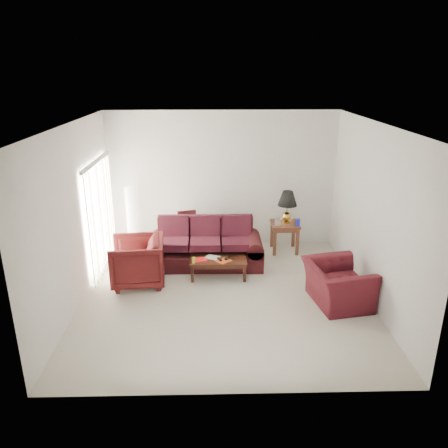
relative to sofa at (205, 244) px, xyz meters
name	(u,v)px	position (x,y,z in m)	size (l,w,h in m)	color
floor	(225,295)	(0.37, -1.30, -0.47)	(5.00, 5.00, 0.00)	beige
blinds	(101,216)	(-2.05, 0.00, 0.61)	(0.10, 2.00, 2.16)	silver
sofa	(205,244)	(0.00, 0.00, 0.00)	(2.30, 0.99, 0.94)	black
throw_pillow	(187,219)	(-0.40, 0.80, 0.24)	(0.39, 0.11, 0.39)	black
end_table	(284,237)	(1.72, 0.70, -0.15)	(0.60, 0.60, 0.65)	#552E1D
table_lamp	(287,207)	(1.76, 0.75, 0.53)	(0.42, 0.42, 0.70)	gold
clock	(278,223)	(1.54, 0.54, 0.25)	(0.14, 0.05, 0.14)	silver
blue_canister	(298,222)	(1.97, 0.53, 0.25)	(0.09, 0.09, 0.15)	#1A20AA
picture_frame	(275,217)	(1.53, 0.87, 0.25)	(0.12, 0.02, 0.15)	silver
floor_lamp	(131,218)	(-1.64, 0.90, 0.25)	(0.23, 0.23, 1.44)	white
armchair_left	(137,262)	(-1.25, -0.78, -0.03)	(0.94, 0.97, 0.88)	#3F0E0F
armchair_right	(337,284)	(2.27, -1.60, -0.11)	(1.10, 0.96, 0.71)	#410F16
coffee_table	(218,268)	(0.26, -0.55, -0.28)	(1.08, 0.54, 0.38)	black
magazine_red	(200,260)	(-0.09, -0.60, -0.09)	(0.25, 0.19, 0.01)	red
magazine_white	(212,257)	(0.14, -0.49, -0.09)	(0.25, 0.19, 0.01)	white
magazine_orange	(224,261)	(0.36, -0.66, -0.09)	(0.26, 0.19, 0.01)	#C14E16
remote_a	(220,259)	(0.28, -0.63, -0.06)	(0.05, 0.16, 0.02)	black
remote_b	(228,258)	(0.43, -0.56, -0.06)	(0.05, 0.18, 0.02)	black
yellow_glass	(193,260)	(-0.21, -0.72, -0.04)	(0.07, 0.07, 0.11)	gold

